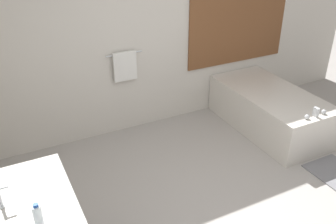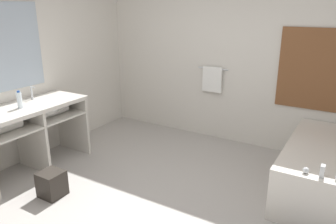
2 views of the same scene
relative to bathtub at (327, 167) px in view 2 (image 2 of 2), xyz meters
name	(u,v)px [view 2 (image 2 of 2)]	position (x,y,z in m)	size (l,w,h in m)	color
ground_plane	(154,207)	(-1.54, -1.30, -0.31)	(16.00, 16.00, 0.00)	#A8A39E
wall_back_with_blinds	(237,57)	(-1.49, 0.93, 1.03)	(7.40, 0.13, 2.70)	silver
wall_left_with_mirror	(9,65)	(-3.77, -1.30, 1.04)	(0.08, 7.40, 2.70)	silver
vanity_counter	(32,122)	(-3.39, -1.34, 0.34)	(0.66, 1.47, 0.89)	silver
sink_faucet	(32,93)	(-3.58, -1.15, 0.66)	(0.09, 0.04, 0.18)	silver
bathtub	(327,167)	(0.00, 0.00, 0.00)	(0.90, 1.78, 0.69)	silver
water_bottle_2	(19,100)	(-3.37, -1.49, 0.68)	(0.06, 0.06, 0.22)	white
waste_bin	(52,184)	(-2.67, -1.70, -0.17)	(0.26, 0.26, 0.30)	#2D2823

